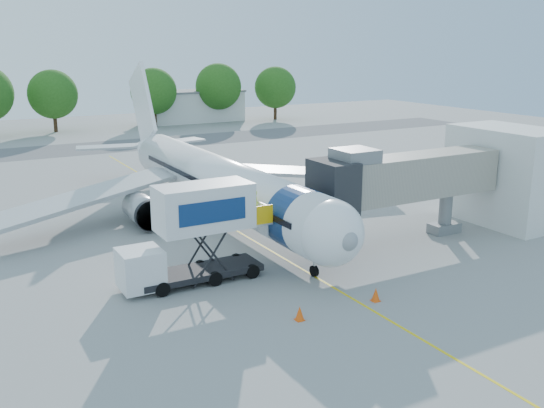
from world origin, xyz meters
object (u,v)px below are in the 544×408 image
catering_hiloader (193,235)px  aircraft (215,181)px  ground_tug (458,315)px  jet_bridge (397,179)px

catering_hiloader → aircraft: bearing=60.6°
catering_hiloader → ground_tug: catering_hiloader is taller
jet_bridge → catering_hiloader: size_ratio=1.64×
ground_tug → aircraft: bearing=113.1°
catering_hiloader → ground_tug: size_ratio=1.97×
catering_hiloader → ground_tug: 14.27m
aircraft → catering_hiloader: bearing=-119.4°
aircraft → jet_bridge: bearing=-54.3°
jet_bridge → catering_hiloader: bearing=-180.0°
jet_bridge → ground_tug: jet_bridge is taller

